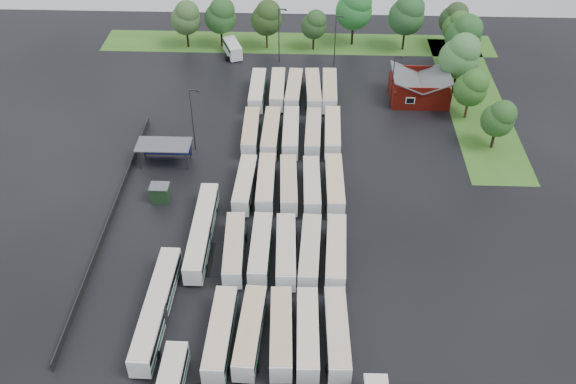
{
  "coord_description": "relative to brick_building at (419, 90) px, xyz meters",
  "views": [
    {
      "loc": [
        4.64,
        -57.99,
        57.8
      ],
      "look_at": [
        2.0,
        12.0,
        2.5
      ],
      "focal_mm": 40.0,
      "sensor_mm": 36.0,
      "label": 1
    }
  ],
  "objects": [
    {
      "name": "bus_r4c0",
      "position": [
        -28.58,
        -14.45,
        -0.13
      ],
      "size": [
        2.64,
        11.37,
        3.15
      ],
      "rotation": [
        0.0,
        0.0,
        0.02
      ],
      "color": "white",
      "rests_on": "ground"
    },
    {
      "name": "minibus",
      "position": [
        -34.76,
        15.96,
        -0.3
      ],
      "size": [
        4.5,
        6.87,
        2.81
      ],
      "rotation": [
        0.0,
        0.0,
        0.36
      ],
      "color": "white",
      "rests_on": "ground"
    },
    {
      "name": "tree_north_3",
      "position": [
        -18.63,
        19.27,
        3.53
      ],
      "size": [
        5.07,
        5.07,
        8.4
      ],
      "color": "black",
      "rests_on": "ground"
    },
    {
      "name": "bus_r2c2",
      "position": [
        -21.85,
        -41.9,
        -0.09
      ],
      "size": [
        2.9,
        11.71,
        3.24
      ],
      "rotation": [
        0.0,
        0.0,
        0.04
      ],
      "color": "white",
      "rests_on": "ground"
    },
    {
      "name": "bus_r3c1",
      "position": [
        -25.28,
        -27.9,
        -0.1
      ],
      "size": [
        2.63,
        11.57,
        3.21
      ],
      "rotation": [
        0.0,
        0.0,
        0.01
      ],
      "color": "white",
      "rests_on": "ground"
    },
    {
      "name": "tree_north_2",
      "position": [
        -28.04,
        19.49,
        4.68
      ],
      "size": [
        6.15,
        6.15,
        10.18
      ],
      "color": "#3A2313",
      "rests_on": "ground"
    },
    {
      "name": "artic_bus_west_c",
      "position": [
        -36.29,
        -51.89,
        -0.08
      ],
      "size": [
        2.83,
        17.4,
        3.22
      ],
      "rotation": [
        0.0,
        0.0,
        -0.02
      ],
      "color": "white",
      "rests_on": "ground"
    },
    {
      "name": "tree_east_2",
      "position": [
        6.82,
        2.37,
        5.61
      ],
      "size": [
        7.02,
        7.02,
        11.63
      ],
      "color": "black",
      "rests_on": "ground"
    },
    {
      "name": "brick_building",
      "position": [
        0.0,
        0.0,
        0.0
      ],
      "size": [
        10.07,
        8.6,
        5.39
      ],
      "color": "maroon",
      "rests_on": "ground"
    },
    {
      "name": "tree_east_3",
      "position": [
        9.2,
        11.64,
        5.31
      ],
      "size": [
        6.74,
        6.74,
        11.16
      ],
      "color": "#352218",
      "rests_on": "ground"
    },
    {
      "name": "bus_r4c3",
      "position": [
        -18.6,
        -14.38,
        -0.12
      ],
      "size": [
        2.67,
        11.47,
        3.18
      ],
      "rotation": [
        0.0,
        0.0,
        -0.02
      ],
      "color": "white",
      "rests_on": "ground"
    },
    {
      "name": "bus_r5c1",
      "position": [
        -25.0,
        -0.48,
        -0.1
      ],
      "size": [
        2.58,
        11.54,
        3.21
      ],
      "rotation": [
        0.0,
        0.0,
        0.01
      ],
      "color": "white",
      "rests_on": "ground"
    },
    {
      "name": "tree_north_1",
      "position": [
        -37.21,
        19.95,
        4.8
      ],
      "size": [
        6.25,
        6.25,
        10.36
      ],
      "color": "black",
      "rests_on": "ground"
    },
    {
      "name": "bus_r4c1",
      "position": [
        -25.34,
        -14.69,
        -0.06
      ],
      "size": [
        2.67,
        11.83,
        3.28
      ],
      "rotation": [
        0.0,
        0.0,
        -0.01
      ],
      "color": "white",
      "rests_on": "ground"
    },
    {
      "name": "bus_r2c0",
      "position": [
        -28.41,
        -41.76,
        -0.11
      ],
      "size": [
        3.02,
        11.58,
        3.19
      ],
      "rotation": [
        0.0,
        0.0,
        0.05
      ],
      "color": "white",
      "rests_on": "ground"
    },
    {
      "name": "bus_r1c3",
      "position": [
        -18.93,
        -54.95,
        -0.11
      ],
      "size": [
        2.7,
        11.52,
        3.19
      ],
      "rotation": [
        0.0,
        0.0,
        0.02
      ],
      "color": "white",
      "rests_on": "ground"
    },
    {
      "name": "bus_r2c4",
      "position": [
        -15.54,
        -41.89,
        -0.07
      ],
      "size": [
        2.91,
        11.83,
        3.27
      ],
      "rotation": [
        0.0,
        0.0,
        -0.04
      ],
      "color": "white",
      "rests_on": "ground"
    },
    {
      "name": "tree_east_0",
      "position": [
        10.07,
        -14.97,
        3.66
      ],
      "size": [
        5.21,
        5.19,
        8.6
      ],
      "color": "black",
      "rests_on": "ground"
    },
    {
      "name": "tree_east_4",
      "position": [
        9.25,
        18.59,
        3.89
      ],
      "size": [
        5.4,
        5.4,
        8.95
      ],
      "color": "black",
      "rests_on": "ground"
    },
    {
      "name": "bus_r2c1",
      "position": [
        -25.08,
        -41.59,
        -0.12
      ],
      "size": [
        2.48,
        11.42,
        3.18
      ],
      "rotation": [
        0.0,
        0.0,
        -0.0
      ],
      "color": "white",
      "rests_on": "ground"
    },
    {
      "name": "bus_r1c1",
      "position": [
        -25.29,
        -54.92,
        -0.1
      ],
      "size": [
        3.03,
        11.64,
        3.21
      ],
      "rotation": [
        0.0,
        0.0,
        -0.05
      ],
      "color": "white",
      "rests_on": "ground"
    },
    {
      "name": "bus_r5c3",
      "position": [
        -18.7,
        -0.76,
        -0.06
      ],
      "size": [
        3.06,
        11.93,
        3.29
      ],
      "rotation": [
        0.0,
        0.0,
        0.05
      ],
      "color": "white",
      "rests_on": "ground"
    },
    {
      "name": "bus_r5c4",
      "position": [
        -15.8,
        -0.66,
        -0.05
      ],
      "size": [
        2.62,
        11.86,
        3.3
      ],
      "rotation": [
        0.0,
        0.0,
        -0.01
      ],
      "color": "white",
      "rests_on": "ground"
    },
    {
      "name": "grass_strip_east",
      "position": [
        10.0,
        0.03,
        -1.86
      ],
      "size": [
        10.0,
        50.0,
        0.01
      ],
      "primitive_type": "cube",
      "color": "#37691F",
      "rests_on": "ground"
    },
    {
      "name": "tree_north_0",
      "position": [
        -44.1,
        19.41,
        4.48
      ],
      "size": [
        5.96,
        5.96,
        9.87
      ],
      "color": "black",
      "rests_on": "ground"
    },
    {
      "name": "west_fence",
      "position": [
        -46.2,
        -34.77,
        -1.27
      ],
      "size": [
        0.1,
        50.0,
        1.2
      ],
      "primitive_type": "cube",
      "color": "#2D2D30",
      "rests_on": "ground"
    },
    {
      "name": "bus_r3c4",
      "position": [
        -15.45,
        -27.94,
        -0.06
      ],
      "size": [
        2.76,
        11.83,
        3.28
      ],
      "rotation": [
        0.0,
        0.0,
        0.02
      ],
      "color": "white",
      "rests_on": "ground"
    },
    {
      "name": "grass_strip_north",
      "position": [
        -22.0,
        22.03,
        -1.86
      ],
      "size": [
        80.0,
        10.0,
        0.01
      ],
      "primitive_type": "cube",
      "color": "#37691F",
      "rests_on": "ground"
    },
    {
      "name": "bus_r5c0",
      "position": [
        -28.52,
        -1.04,
        -0.07
      ],
      "size": [
        2.56,
        11.72,
        3.26
      ],
      "rotation": [
        0.0,
        0.0,
        0.01
      ],
      "color": "white",
      "rests_on": "ground"
    },
    {
      "name": "bus_r4c4",
      "position": [
        -15.51,
        -14.12,
        -0.06
      ],
      "size": [
        2.66,
        11.82,
        3.28
      ],
      "rotation": [
        0.0,
        0.0,
        -0.01
      ],
      "color": "white",
      "rests_on": "ground"
    },
    {
      "name": "bus_r3c3",
      "position": [
        -18.71,
        -28.26,
        -0.13
      ],
      "size": [
        2.74,
        11.38,
        3.15
      ],
      "rotation": [
        0.0,
        0.0,
        0.03
      ],
      "color": "white",
      "rests_on": "ground"
    },
    {
      "name": "tree_north_6",
      "position": [
        9.12,
        21.62,
        4.19
      ],
      "size": [
        5.68,
        5.68,
        9.41
      ],
      "color": "#352014",
      "rests_on": "ground"
    },
    {
      "name": "lamp_post_back_w",
      "position": [
        -25.24,
        13.31,
        4.49
      ],
      "size": [
        1.69,
        0.33,
        10.94
      ],
      "color": "#2D2D30",
      "rests_on": "ground"
    },
    {
      "name": "utility_hut",
      "position": [
        -40.2,
        -30.17,
        -0.55
      ],
      "size": [
        2.7,
        2.2,
        2.62
      ],
      "color": "black",
      "rests_on": "ground"
    },
    {
      "name": "wash_shed",
      "position": [
        -41.2,
        -20.74,
        1.12
      ],
      "size": [
        8.2,
        4.2,
        3.58
      ],
      "color": "#2D2D30",
      "rests_on": "ground"
    },
    {
      "name": "artic_bus_west_b",
      "position": [
        -33.0,
        -38.5,
        -0.1
      ],
      "size": [
        2.49,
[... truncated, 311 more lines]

